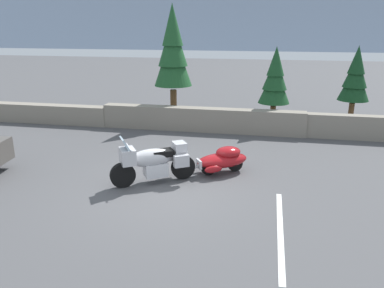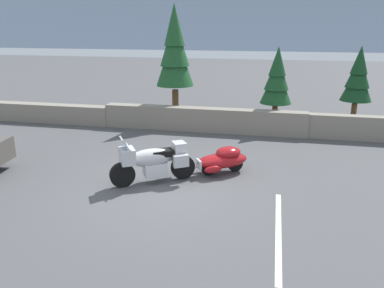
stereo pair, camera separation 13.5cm
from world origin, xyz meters
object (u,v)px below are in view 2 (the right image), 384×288
touring_motorcycle (153,161)px  pine_tree_secondary (358,77)px  pine_tree_tall (175,50)px  pine_tree_far_right (277,78)px  car_shaped_trailer (223,159)px

touring_motorcycle → pine_tree_secondary: pine_tree_secondary is taller
pine_tree_tall → pine_tree_secondary: 7.51m
pine_tree_far_right → touring_motorcycle: bearing=-116.1°
pine_tree_secondary → pine_tree_far_right: (-3.20, -1.21, -0.00)m
pine_tree_secondary → car_shaped_trailer: bearing=-125.4°
pine_tree_tall → pine_tree_far_right: size_ratio=1.50×
pine_tree_secondary → pine_tree_far_right: bearing=-159.4°
pine_tree_secondary → pine_tree_tall: bearing=-172.7°
touring_motorcycle → pine_tree_secondary: (6.28, 7.51, 1.43)m
touring_motorcycle → car_shaped_trailer: size_ratio=0.99×
car_shaped_trailer → pine_tree_secondary: pine_tree_secondary is taller
touring_motorcycle → pine_tree_tall: 7.09m
pine_tree_tall → pine_tree_far_right: 4.31m
pine_tree_tall → pine_tree_far_right: pine_tree_tall is taller
pine_tree_tall → pine_tree_secondary: (7.38, 0.95, -1.02)m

